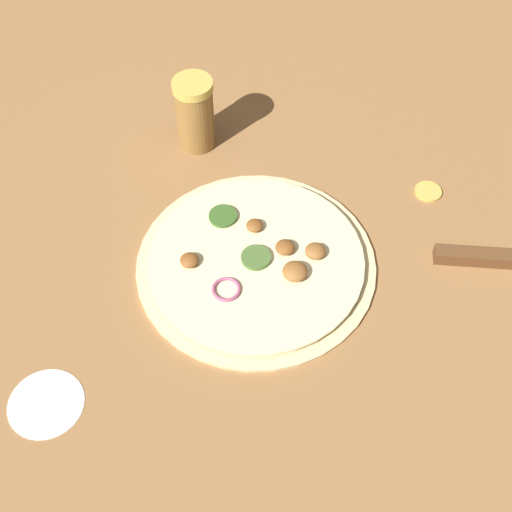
# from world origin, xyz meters

# --- Properties ---
(ground_plane) EXTENTS (3.00, 3.00, 0.00)m
(ground_plane) POSITION_xyz_m (0.00, 0.00, 0.00)
(ground_plane) COLOR olive
(pizza) EXTENTS (0.30, 0.30, 0.03)m
(pizza) POSITION_xyz_m (-0.00, -0.00, 0.01)
(pizza) COLOR beige
(pizza) RESTS_ON ground_plane
(spice_jar) EXTENTS (0.05, 0.05, 0.11)m
(spice_jar) POSITION_xyz_m (0.20, -0.12, 0.05)
(spice_jar) COLOR olive
(spice_jar) RESTS_ON ground_plane
(loose_cap) EXTENTS (0.04, 0.04, 0.01)m
(loose_cap) POSITION_xyz_m (-0.11, -0.24, 0.00)
(loose_cap) COLOR gold
(loose_cap) RESTS_ON ground_plane
(flour_patch) EXTENTS (0.08, 0.08, 0.00)m
(flour_patch) POSITION_xyz_m (0.07, 0.29, 0.00)
(flour_patch) COLOR white
(flour_patch) RESTS_ON ground_plane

